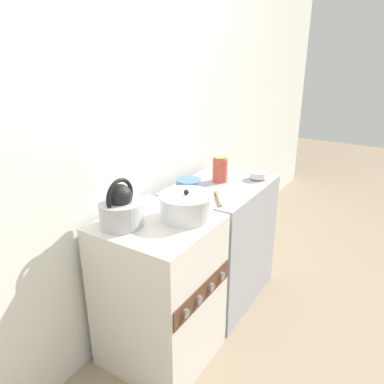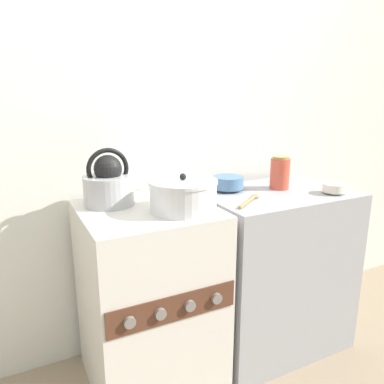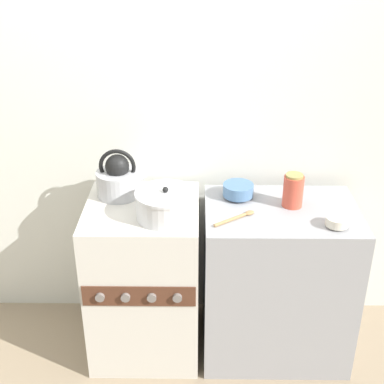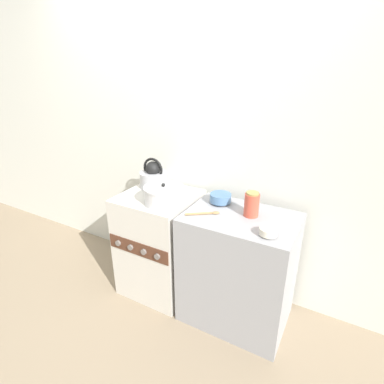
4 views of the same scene
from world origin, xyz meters
name	(u,v)px [view 2 (image 2 of 4)]	position (x,y,z in m)	size (l,w,h in m)	color
wall_back	(119,110)	(0.00, 0.63, 1.25)	(7.00, 0.06, 2.50)	silver
stove	(149,298)	(0.00, 0.28, 0.43)	(0.56, 0.58, 0.86)	beige
counter	(272,269)	(0.69, 0.26, 0.43)	(0.75, 0.53, 0.85)	#99999E
kettle	(109,184)	(-0.12, 0.40, 0.95)	(0.27, 0.22, 0.25)	#B2B2B7
cooking_pot	(183,195)	(0.13, 0.18, 0.92)	(0.29, 0.29, 0.16)	silver
enamel_bowl	(228,183)	(0.48, 0.39, 0.89)	(0.15, 0.15, 0.07)	#4C729E
small_ceramic_bowl	(334,188)	(0.91, 0.11, 0.88)	(0.11, 0.11, 0.05)	beige
storage_jar	(280,173)	(0.74, 0.31, 0.93)	(0.10, 0.10, 0.17)	#CC4C38
wooden_spoon	(250,200)	(0.46, 0.17, 0.86)	(0.21, 0.16, 0.02)	#A37A4C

